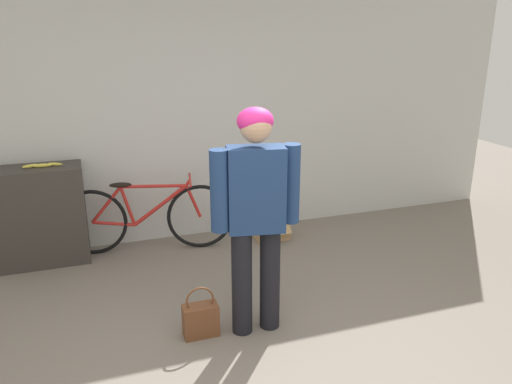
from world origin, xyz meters
TOP-DOWN VIEW (x-y plane):
  - wall_back at (0.00, 2.83)m, footprint 8.00×0.07m
  - side_shelf at (-1.44, 2.58)m, footprint 0.87×0.41m
  - person at (0.19, 0.78)m, footprint 0.67×0.28m
  - bicycle at (-0.41, 2.51)m, footprint 1.77×0.48m
  - banana at (-1.35, 2.57)m, footprint 0.37×0.09m
  - handbag at (-0.24, 0.82)m, footprint 0.27×0.14m
  - cardboard_box at (0.92, 2.45)m, footprint 0.37×0.41m

SIDE VIEW (x-z plane):
  - cardboard_box at x=0.92m, z-range -0.03..0.22m
  - handbag at x=-0.24m, z-range -0.06..0.34m
  - bicycle at x=-0.41m, z-range -0.01..0.76m
  - side_shelf at x=-1.44m, z-range 0.00..0.98m
  - banana at x=-1.35m, z-range 0.98..1.01m
  - person at x=0.19m, z-range 0.15..1.86m
  - wall_back at x=0.00m, z-range 0.00..2.60m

